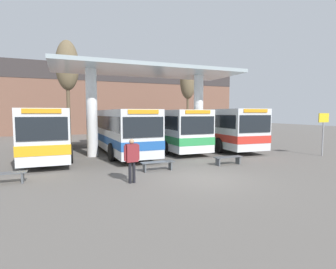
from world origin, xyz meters
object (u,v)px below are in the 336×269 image
Objects in this scene: transit_bus_left_bay at (50,130)px; waiting_bench_far_platform at (2,176)px; parked_car_street at (157,127)px; info_sign_platform at (323,126)px; poplar_tree_behind_right at (67,67)px; waiting_bench_mid_platform at (228,159)px; transit_bus_center_bay at (117,128)px; transit_bus_right_bay at (163,127)px; poplar_tree_behind_left at (188,83)px; waiting_bench_near_pillar at (158,164)px; transit_bus_far_right_bay at (210,126)px; pedestrian_waiting at (132,156)px.

transit_bus_left_bay is 6.72× the size of waiting_bench_far_platform.
transit_bus_left_bay reaches higher than waiting_bench_far_platform.
parked_car_street is at bearing 56.46° from waiting_bench_far_platform.
info_sign_platform is 0.28× the size of poplar_tree_behind_right.
waiting_bench_far_platform is (-10.72, 0.00, 0.00)m from waiting_bench_mid_platform.
transit_bus_right_bay is (4.03, 0.93, -0.01)m from transit_bus_center_bay.
waiting_bench_mid_platform is 0.58× the size of info_sign_platform.
transit_bus_center_bay is 1.41× the size of poplar_tree_behind_left.
poplar_tree_behind_right is (2.84, 16.08, 7.08)m from waiting_bench_far_platform.
transit_bus_center_bay is 2.93× the size of parked_car_street.
info_sign_platform is (16.86, -7.20, 0.30)m from transit_bus_left_bay.
waiting_bench_far_platform is at bearing 180.00° from waiting_bench_near_pillar.
poplar_tree_behind_left is 14.23m from poplar_tree_behind_right.
waiting_bench_near_pillar is (0.59, -7.39, -1.38)m from transit_bus_center_bay.
transit_bus_center_bay is 7.59× the size of waiting_bench_mid_platform.
waiting_bench_near_pillar is at bearing 125.07° from transit_bus_left_bay.
transit_bus_far_right_bay is 13.53m from parked_car_street.
transit_bus_far_right_bay is 1.39× the size of poplar_tree_behind_left.
poplar_tree_behind_left reaches higher than parked_car_street.
parked_car_street is at bearing -132.17° from transit_bus_left_bay.
pedestrian_waiting is 19.01m from poplar_tree_behind_right.
transit_bus_right_bay is at bearing -47.15° from poplar_tree_behind_right.
transit_bus_left_bay is 18.58m from parked_car_street.
waiting_bench_far_platform is at bearing -122.47° from parked_car_street.
waiting_bench_mid_platform is (9.27, -7.42, -1.39)m from transit_bus_left_bay.
waiting_bench_near_pillar is (5.15, -7.42, -1.39)m from transit_bus_left_bay.
poplar_tree_behind_left is (12.07, 19.57, 5.54)m from pedestrian_waiting.
transit_bus_left_bay is at bearing 156.88° from info_sign_platform.
poplar_tree_behind_left is at bearing 59.89° from waiting_bench_near_pillar.
waiting_bench_mid_platform is at bearing -63.89° from poplar_tree_behind_right.
transit_bus_right_bay is 11.59m from info_sign_platform.
transit_bus_right_bay is 4.11m from transit_bus_far_right_bay.
transit_bus_center_bay reaches higher than waiting_bench_near_pillar.
transit_bus_center_bay is 15.90m from poplar_tree_behind_left.
transit_bus_far_right_bay is 7.32× the size of waiting_bench_near_pillar.
transit_bus_left_bay reaches higher than info_sign_platform.
waiting_bench_far_platform is at bearing 153.78° from pedestrian_waiting.
transit_bus_left_bay reaches higher than transit_bus_center_bay.
info_sign_platform is 0.67× the size of parked_car_street.
transit_bus_right_bay reaches higher than parked_car_street.
transit_bus_right_bay is at bearing 135.60° from info_sign_platform.
poplar_tree_behind_left is 0.89× the size of poplar_tree_behind_right.
info_sign_platform is (18.32, 0.22, 1.69)m from waiting_bench_far_platform.
pedestrian_waiting is (-1.14, -9.13, -0.62)m from transit_bus_center_bay.
waiting_bench_near_pillar is at bearing 38.62° from pedestrian_waiting.
waiting_bench_far_platform is (-10.04, -8.32, -1.37)m from transit_bus_right_bay.
transit_bus_center_bay is 7.40× the size of waiting_bench_near_pillar.
poplar_tree_behind_right is (-2.03, 17.82, 6.32)m from pedestrian_waiting.
waiting_bench_far_platform is 25.39m from poplar_tree_behind_left.
transit_bus_center_bay is 6.92× the size of pedestrian_waiting.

